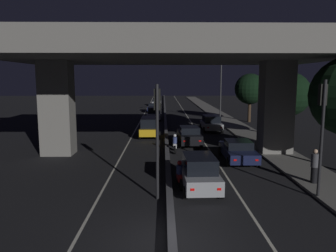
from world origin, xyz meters
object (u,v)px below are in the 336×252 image
object	(u,v)px
car_silver_fourth	(211,123)
car_dark_blue_third_oncoming	(154,108)
car_taxi_yellow_lead_oncoming	(149,126)
car_silver_fourth_oncoming	(157,102)
traffic_light_right_of_median	(322,119)
car_dark_blue_second	(238,150)
street_lamp	(219,85)
motorcycle_white_filtering_mid	(175,144)
motorcycle_red_filtering_near	(180,175)
car_black_third	(189,135)
pedestrian_on_sidewalk	(315,166)
traffic_light_left_of_median	(157,122)
car_silver_lead	(199,172)
car_white_second_oncoming	(154,114)

from	to	relation	value
car_silver_fourth	car_dark_blue_third_oncoming	distance (m)	21.84
car_taxi_yellow_lead_oncoming	car_silver_fourth_oncoming	world-z (taller)	car_taxi_yellow_lead_oncoming
traffic_light_right_of_median	car_taxi_yellow_lead_oncoming	size ratio (longest dim) A/B	1.21
car_dark_blue_second	car_silver_fourth	size ratio (longest dim) A/B	1.21
street_lamp	car_dark_blue_second	xyz separation A→B (m)	(-2.39, -22.41, -4.04)
car_silver_fourth_oncoming	motorcycle_white_filtering_mid	size ratio (longest dim) A/B	2.16
car_silver_fourth_oncoming	motorcycle_red_filtering_near	size ratio (longest dim) A/B	2.35
car_black_third	motorcycle_white_filtering_mid	xyz separation A→B (m)	(-1.30, -2.82, -0.20)
car_silver_fourth	pedestrian_on_sidewalk	xyz separation A→B (m)	(2.71, -18.09, 0.15)
traffic_light_right_of_median	pedestrian_on_sidewalk	size ratio (longest dim) A/B	3.05
car_dark_blue_second	car_taxi_yellow_lead_oncoming	world-z (taller)	car_taxi_yellow_lead_oncoming
traffic_light_left_of_median	car_silver_lead	world-z (taller)	traffic_light_left_of_median
car_dark_blue_second	car_taxi_yellow_lead_oncoming	bearing A→B (deg)	34.87
street_lamp	car_dark_blue_third_oncoming	distance (m)	15.00
traffic_light_left_of_median	car_dark_blue_second	distance (m)	9.20
traffic_light_right_of_median	car_taxi_yellow_lead_oncoming	bearing A→B (deg)	117.24
traffic_light_left_of_median	car_black_third	xyz separation A→B (m)	(2.44, 12.48, -2.78)
car_dark_blue_second	car_silver_fourth_oncoming	distance (m)	46.77
street_lamp	car_dark_blue_third_oncoming	bearing A→B (deg)	128.63
car_black_third	car_white_second_oncoming	bearing A→B (deg)	8.96
street_lamp	motorcycle_red_filtering_near	world-z (taller)	street_lamp
car_black_third	motorcycle_white_filtering_mid	world-z (taller)	car_black_third
car_white_second_oncoming	traffic_light_right_of_median	bearing A→B (deg)	15.69
car_silver_fourth	car_white_second_oncoming	size ratio (longest dim) A/B	0.94
car_silver_lead	pedestrian_on_sidewalk	distance (m)	6.05
car_black_third	pedestrian_on_sidewalk	bearing A→B (deg)	-154.61
car_silver_lead	car_dark_blue_second	world-z (taller)	car_silver_lead
street_lamp	car_black_third	xyz separation A→B (m)	(-5.24, -16.90, -3.96)
motorcycle_white_filtering_mid	car_dark_blue_second	bearing A→B (deg)	-122.87
street_lamp	car_silver_fourth_oncoming	size ratio (longest dim) A/B	1.95
car_dark_blue_third_oncoming	car_silver_fourth_oncoming	bearing A→B (deg)	-178.69
car_black_third	motorcycle_red_filtering_near	bearing A→B (deg)	170.44
car_black_third	car_taxi_yellow_lead_oncoming	distance (m)	5.32
car_silver_fourth_oncoming	street_lamp	bearing A→B (deg)	22.65
traffic_light_right_of_median	car_silver_fourth_oncoming	world-z (taller)	traffic_light_right_of_median
traffic_light_right_of_median	street_lamp	distance (m)	29.40
traffic_light_right_of_median	car_silver_fourth	bearing A→B (deg)	95.83
pedestrian_on_sidewalk	car_silver_fourth_oncoming	bearing A→B (deg)	100.12
car_silver_fourth	pedestrian_on_sidewalk	world-z (taller)	pedestrian_on_sidewalk
traffic_light_right_of_median	car_silver_lead	distance (m)	6.18
car_silver_lead	car_white_second_oncoming	distance (m)	28.40
street_lamp	car_white_second_oncoming	world-z (taller)	street_lamp
car_black_third	car_silver_lead	bearing A→B (deg)	175.59
car_white_second_oncoming	motorcycle_white_filtering_mid	xyz separation A→B (m)	(2.13, -19.81, -0.29)
traffic_light_left_of_median	car_silver_fourth	bearing A→B (deg)	74.87
car_black_third	car_silver_fourth_oncoming	bearing A→B (deg)	2.49
car_black_third	car_white_second_oncoming	xyz separation A→B (m)	(-3.44, 17.00, 0.08)
car_taxi_yellow_lead_oncoming	car_silver_lead	bearing A→B (deg)	11.36
traffic_light_left_of_median	car_silver_lead	bearing A→B (deg)	31.11
car_silver_fourth	car_dark_blue_third_oncoming	bearing A→B (deg)	16.33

